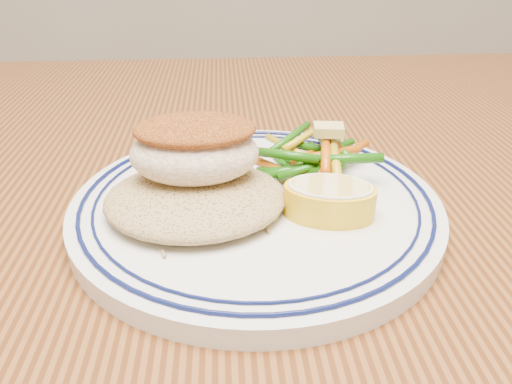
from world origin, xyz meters
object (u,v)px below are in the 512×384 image
object	(u,v)px
dining_table	(220,284)
plate	(256,204)
fish_fillet	(195,148)
lemon_wedge	(330,199)
rice_pilaf	(196,194)
vegetable_pile	(316,157)

from	to	relation	value
dining_table	plate	xyz separation A→B (m)	(0.03, -0.04, 0.11)
fish_fillet	lemon_wedge	world-z (taller)	fish_fillet
dining_table	fish_fillet	xyz separation A→B (m)	(-0.01, -0.04, 0.15)
fish_fillet	lemon_wedge	distance (m)	0.10
rice_pilaf	fish_fillet	distance (m)	0.03
dining_table	plate	bearing A→B (deg)	-52.57
fish_fillet	lemon_wedge	size ratio (longest dim) A/B	1.31
plate	vegetable_pile	bearing A→B (deg)	37.80
lemon_wedge	rice_pilaf	bearing A→B (deg)	170.70
fish_fillet	vegetable_pile	size ratio (longest dim) A/B	0.82
dining_table	fish_fillet	size ratio (longest dim) A/B	16.33
rice_pilaf	lemon_wedge	distance (m)	0.09
plate	lemon_wedge	size ratio (longest dim) A/B	3.88
dining_table	rice_pilaf	bearing A→B (deg)	-103.66
fish_fillet	lemon_wedge	xyz separation A→B (m)	(0.09, -0.03, -0.03)
fish_fillet	vegetable_pile	distance (m)	0.11
rice_pilaf	lemon_wedge	bearing A→B (deg)	-9.30
dining_table	fish_fillet	bearing A→B (deg)	-108.18
dining_table	rice_pilaf	distance (m)	0.14
dining_table	lemon_wedge	world-z (taller)	lemon_wedge
plate	rice_pilaf	size ratio (longest dim) A/B	2.12
vegetable_pile	lemon_wedge	world-z (taller)	vegetable_pile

